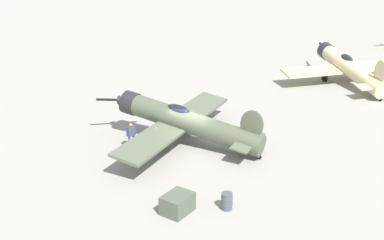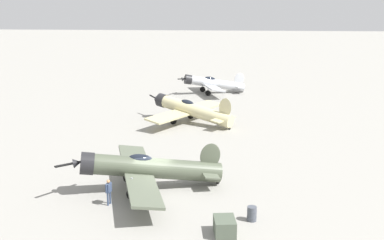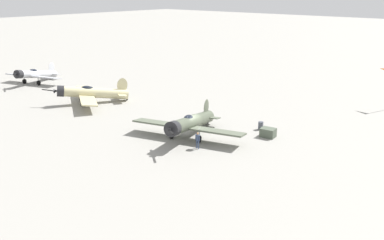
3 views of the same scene
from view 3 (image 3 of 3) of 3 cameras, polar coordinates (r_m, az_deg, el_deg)
name	(u,v)px [view 3 (image 3 of 3)]	position (r m, az deg, el deg)	size (l,w,h in m)	color
ground_plane	(192,136)	(45.68, 0.00, -2.15)	(400.00, 400.00, 0.00)	gray
airplane_foreground	(190,123)	(44.70, -0.28, -0.43)	(12.59, 11.05, 3.24)	#4C5442
airplane_mid_apron	(91,93)	(59.79, -13.76, 3.65)	(11.14, 10.22, 3.39)	beige
airplane_far_line	(35,74)	(75.49, -20.73, 5.89)	(10.39, 9.61, 3.03)	#B7BABF
ground_crew_mechanic	(198,139)	(41.69, 0.77, -2.61)	(0.65, 0.35, 1.73)	#384766
equipment_crate	(268,133)	(45.87, 10.40, -1.72)	(1.72, 1.40, 0.99)	#4C5647
fuel_drum	(261,126)	(48.14, 9.41, -0.77)	(0.62, 0.62, 0.91)	#474C56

